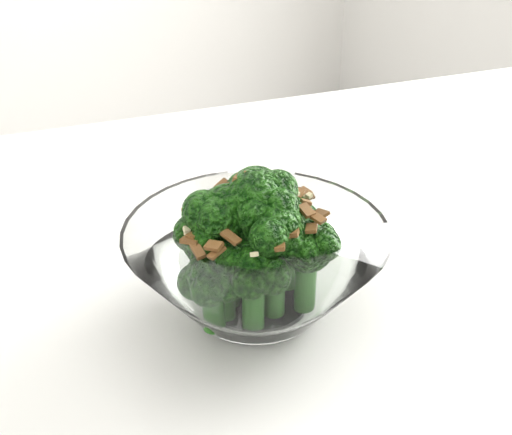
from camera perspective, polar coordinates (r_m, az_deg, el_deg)
table at (r=0.61m, az=-3.38°, el=-11.75°), size 1.38×1.10×0.75m
broccoli_dish at (r=0.53m, az=-0.08°, el=-3.40°), size 0.20×0.20×0.12m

